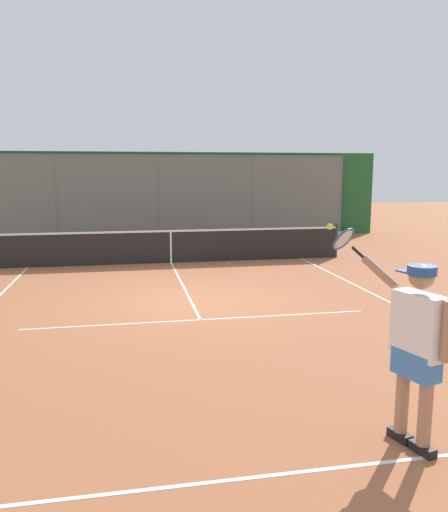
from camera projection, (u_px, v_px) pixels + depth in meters
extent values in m
plane|color=#A8603D|center=(191.00, 301.00, 10.58)|extent=(60.00, 60.00, 0.00)
cube|color=white|center=(280.00, 474.00, 4.54)|extent=(8.01, 0.05, 0.01)
cube|color=white|center=(200.00, 320.00, 9.26)|extent=(6.25, 0.05, 0.01)
cube|color=white|center=(389.00, 302.00, 10.54)|extent=(0.05, 10.83, 0.01)
cube|color=white|center=(182.00, 284.00, 12.15)|extent=(0.05, 5.96, 0.01)
cylinder|color=slate|center=(341.00, 196.00, 21.46)|extent=(0.07, 0.07, 3.29)
cylinder|color=slate|center=(253.00, 196.00, 20.75)|extent=(0.07, 0.07, 3.29)
cylinder|color=slate|center=(158.00, 197.00, 20.03)|extent=(0.07, 0.07, 3.29)
cylinder|color=slate|center=(56.00, 198.00, 19.32)|extent=(0.07, 0.07, 3.29)
cylinder|color=slate|center=(157.00, 156.00, 19.77)|extent=(15.26, 0.05, 0.05)
cube|color=slate|center=(158.00, 197.00, 20.03)|extent=(15.26, 0.02, 3.29)
cube|color=#235B2D|center=(157.00, 195.00, 20.65)|extent=(18.26, 0.90, 3.40)
cube|color=#ADADA8|center=(159.00, 238.00, 20.12)|extent=(16.26, 0.18, 0.15)
cylinder|color=#2D2D2D|center=(336.00, 240.00, 15.91)|extent=(0.09, 0.09, 1.07)
cube|color=black|center=(171.00, 247.00, 14.96)|extent=(10.19, 0.02, 0.91)
cube|color=white|center=(171.00, 231.00, 14.88)|extent=(10.19, 0.04, 0.05)
cube|color=white|center=(171.00, 247.00, 14.96)|extent=(0.05, 0.04, 0.91)
cube|color=black|center=(423.00, 449.00, 4.88)|extent=(0.18, 0.28, 0.09)
cylinder|color=#A87A5B|center=(426.00, 403.00, 4.80)|extent=(0.13, 0.13, 0.84)
cube|color=black|center=(400.00, 435.00, 5.13)|extent=(0.18, 0.28, 0.09)
cylinder|color=#A87A5B|center=(403.00, 392.00, 5.05)|extent=(0.13, 0.13, 0.84)
cube|color=#3D7AC6|center=(416.00, 364.00, 4.87)|extent=(0.33, 0.48, 0.26)
cube|color=white|center=(419.00, 325.00, 4.81)|extent=(0.35, 0.56, 0.61)
cylinder|color=#A87A5B|center=(447.00, 332.00, 4.53)|extent=(0.08, 0.08, 0.56)
cylinder|color=#A87A5B|center=(380.00, 272.00, 5.14)|extent=(0.29, 0.39, 0.31)
sphere|color=#A87A5B|center=(422.00, 277.00, 4.73)|extent=(0.23, 0.23, 0.23)
cylinder|color=#284C93|center=(422.00, 270.00, 4.72)|extent=(0.33, 0.33, 0.09)
cube|color=#284C93|center=(411.00, 272.00, 4.84)|extent=(0.25, 0.26, 0.02)
cylinder|color=black|center=(358.00, 253.00, 5.30)|extent=(0.12, 0.16, 0.13)
torus|color=#28569E|center=(343.00, 239.00, 5.41)|extent=(0.35, 0.31, 0.26)
cylinder|color=silver|center=(343.00, 239.00, 5.41)|extent=(0.29, 0.25, 0.21)
sphere|color=#CCDB33|center=(330.00, 227.00, 5.52)|extent=(0.07, 0.07, 0.07)
sphere|color=#CCDB33|center=(229.00, 264.00, 14.65)|extent=(0.07, 0.07, 0.07)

